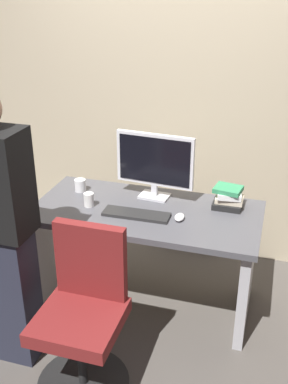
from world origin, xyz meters
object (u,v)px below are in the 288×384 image
(cup_near_keyboard, at_px, (89,200))
(monitor, at_px, (155,163))
(book_stack, at_px, (229,198))
(desk, at_px, (146,238))
(cup_by_monitor, at_px, (80,185))
(office_chair, at_px, (84,319))
(keyboard, at_px, (136,214))
(mouse, at_px, (179,217))

(cup_near_keyboard, bearing_deg, monitor, 33.94)
(book_stack, bearing_deg, desk, -159.09)
(desk, relative_size, cup_by_monitor, 17.24)
(office_chair, distance_m, cup_near_keyboard, 0.85)
(keyboard, height_order, book_stack, book_stack)
(monitor, relative_size, keyboard, 1.26)
(desk, xyz_separation_m, book_stack, (0.51, 0.19, 0.29))
(office_chair, distance_m, keyboard, 0.76)
(cup_near_keyboard, distance_m, book_stack, 0.92)
(monitor, height_order, mouse, monitor)
(office_chair, distance_m, monitor, 1.14)
(cup_by_monitor, height_order, book_stack, book_stack)
(mouse, bearing_deg, cup_by_monitor, 164.27)
(mouse, bearing_deg, desk, 163.70)
(book_stack, bearing_deg, monitor, 179.55)
(monitor, distance_m, keyboard, 0.39)
(desk, distance_m, cup_by_monitor, 0.61)
(keyboard, distance_m, cup_by_monitor, 0.55)
(book_stack, bearing_deg, keyboard, -151.71)
(monitor, distance_m, cup_by_monitor, 0.58)
(office_chair, xyz_separation_m, mouse, (0.36, 0.72, 0.31))
(monitor, bearing_deg, cup_by_monitor, -174.65)
(desk, relative_size, keyboard, 3.46)
(desk, relative_size, book_stack, 7.49)
(monitor, bearing_deg, cup_near_keyboard, -146.06)
(keyboard, xyz_separation_m, cup_near_keyboard, (-0.34, 0.04, 0.04))
(mouse, relative_size, book_stack, 0.50)
(mouse, xyz_separation_m, cup_near_keyboard, (-0.62, 0.01, 0.03))
(keyboard, height_order, cup_near_keyboard, cup_near_keyboard)
(desk, distance_m, office_chair, 0.80)
(monitor, relative_size, book_stack, 2.72)
(cup_near_keyboard, xyz_separation_m, book_stack, (0.88, 0.25, 0.02))
(monitor, xyz_separation_m, mouse, (0.24, -0.27, -0.24))
(office_chair, height_order, cup_near_keyboard, office_chair)
(keyboard, relative_size, cup_by_monitor, 4.98)
(desk, relative_size, monitor, 2.75)
(mouse, xyz_separation_m, book_stack, (0.27, 0.26, 0.05))
(desk, height_order, cup_near_keyboard, cup_near_keyboard)
(office_chair, height_order, keyboard, office_chair)
(office_chair, bearing_deg, cup_by_monitor, 113.93)
(desk, relative_size, mouse, 14.89)
(office_chair, distance_m, book_stack, 1.22)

